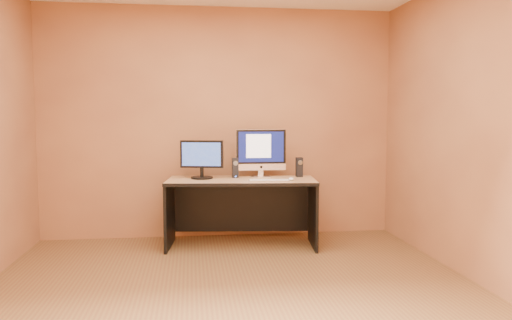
% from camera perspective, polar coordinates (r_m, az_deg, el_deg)
% --- Properties ---
extents(floor, '(4.00, 4.00, 0.00)m').
position_cam_1_polar(floor, '(3.96, -2.35, -15.30)').
color(floor, brown).
rests_on(floor, ground).
extents(walls, '(4.00, 4.00, 2.60)m').
position_cam_1_polar(walls, '(3.71, -2.42, 3.86)').
color(walls, '#A66D43').
rests_on(walls, ground).
extents(desk, '(1.61, 0.84, 0.72)m').
position_cam_1_polar(desk, '(5.30, -1.67, -6.06)').
color(desk, tan).
rests_on(desk, ground).
extents(imac, '(0.55, 0.21, 0.53)m').
position_cam_1_polar(imac, '(5.41, 0.61, 0.84)').
color(imac, silver).
rests_on(imac, desk).
extents(second_monitor, '(0.50, 0.33, 0.41)m').
position_cam_1_polar(second_monitor, '(5.30, -6.22, 0.05)').
color(second_monitor, black).
rests_on(second_monitor, desk).
extents(speaker_left, '(0.07, 0.07, 0.21)m').
position_cam_1_polar(speaker_left, '(5.37, -2.39, -0.90)').
color(speaker_left, black).
rests_on(speaker_left, desk).
extents(speaker_right, '(0.07, 0.08, 0.21)m').
position_cam_1_polar(speaker_right, '(5.46, 4.96, -0.82)').
color(speaker_right, black).
rests_on(speaker_right, desk).
extents(keyboard, '(0.43, 0.17, 0.02)m').
position_cam_1_polar(keyboard, '(5.09, 1.49, -2.33)').
color(keyboard, '#B6B6BA').
rests_on(keyboard, desk).
extents(mouse, '(0.08, 0.11, 0.03)m').
position_cam_1_polar(mouse, '(5.15, 4.05, -2.16)').
color(mouse, white).
rests_on(mouse, desk).
extents(cable_a, '(0.04, 0.21, 0.01)m').
position_cam_1_polar(cable_a, '(5.57, 1.01, -1.75)').
color(cable_a, black).
rests_on(cable_a, desk).
extents(cable_b, '(0.06, 0.17, 0.01)m').
position_cam_1_polar(cable_b, '(5.55, -0.37, -1.77)').
color(cable_b, black).
rests_on(cable_b, desk).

